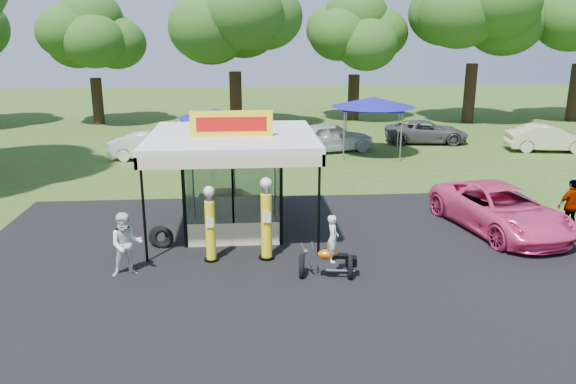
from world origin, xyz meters
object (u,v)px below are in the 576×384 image
pink_sedan (500,209)px  tent_east (373,103)px  gas_pump_right (266,221)px  gas_pump_left (210,226)px  bg_car_e (548,138)px  motorcycle (330,253)px  spectator_east_b (571,205)px  bg_car_a (152,146)px  bg_car_b (259,132)px  bg_car_c (331,137)px  kiosk_car (235,199)px  tent_west (215,114)px  gas_station_kiosk (233,181)px  bg_car_d (426,132)px  spectator_west (126,245)px

pink_sedan → tent_east: bearing=85.8°
gas_pump_right → gas_pump_left: bearing=-179.3°
pink_sedan → bg_car_e: 15.65m
motorcycle → spectator_east_b: (8.74, 3.16, 0.17)m
bg_car_a → bg_car_e: (22.34, 0.53, 0.04)m
gas_pump_right → bg_car_e: gas_pump_right is taller
motorcycle → bg_car_e: size_ratio=0.41×
bg_car_b → bg_car_c: bearing=-147.2°
kiosk_car → gas_pump_left: bearing=172.3°
kiosk_car → bg_car_c: bg_car_c is taller
gas_pump_right → spectator_east_b: size_ratio=1.40×
gas_pump_left → tent_west: (-0.44, 14.08, 1.37)m
gas_station_kiosk → tent_east: bearing=58.3°
bg_car_a → tent_east: tent_east is taller
bg_car_b → bg_car_e: (16.50, -3.73, 0.04)m
motorcycle → pink_sedan: motorcycle is taller
gas_pump_left → tent_west: bearing=91.8°
bg_car_b → bg_car_e: 16.91m
gas_pump_left → bg_car_a: 14.90m
gas_station_kiosk → spectator_east_b: bearing=-4.3°
tent_east → bg_car_d: bearing=37.9°
bg_car_a → tent_west: (3.44, -0.30, 1.76)m
gas_pump_right → pink_sedan: (8.03, 1.92, -0.43)m
kiosk_car → bg_car_a: bg_car_a is taller
gas_station_kiosk → pink_sedan: (9.02, -0.69, -1.00)m
gas_station_kiosk → kiosk_car: bearing=90.0°
spectator_west → tent_east: size_ratio=0.40×
gas_pump_right → bg_car_b: bearing=89.0°
spectator_west → gas_pump_right: bearing=-2.4°
motorcycle → tent_east: tent_east is taller
spectator_west → bg_car_d: spectator_west is taller
bg_car_b → bg_car_c: size_ratio=1.00×
bg_car_b → bg_car_d: bearing=-115.4°
gas_station_kiosk → spectator_west: 4.59m
spectator_west → bg_car_b: spectator_west is taller
motorcycle → bg_car_b: size_ratio=0.38×
motorcycle → kiosk_car: size_ratio=0.67×
motorcycle → bg_car_b: motorcycle is taller
kiosk_car → pink_sedan: 9.48m
spectator_east_b → bg_car_b: 19.67m
bg_car_c → bg_car_e: size_ratio=1.07×
gas_pump_right → bg_car_a: size_ratio=0.58×
motorcycle → pink_sedan: (6.34, 3.33, 0.05)m
gas_station_kiosk → tent_east: 14.27m
gas_pump_right → bg_car_b: gas_pump_right is taller
gas_pump_left → pink_sedan: (9.68, 1.94, -0.33)m
gas_pump_left → kiosk_car: 4.92m
gas_pump_right → motorcycle: gas_pump_right is taller
spectator_west → gas_station_kiosk: bearing=35.3°
bg_car_a → bg_car_d: size_ratio=0.87×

